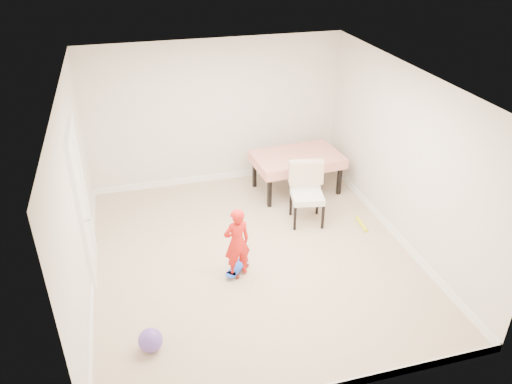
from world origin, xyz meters
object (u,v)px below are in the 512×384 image
object	(u,v)px
balloon	(150,340)
child	(237,244)
dining_chair	(307,195)
skateboard	(237,269)
dining_table	(296,173)

from	to	relation	value
balloon	child	bearing A→B (deg)	39.68
dining_chair	child	bearing A→B (deg)	-132.75
skateboard	balloon	size ratio (longest dim) A/B	1.84
dining_table	skateboard	distance (m)	2.56
child	dining_chair	bearing A→B (deg)	-152.71
child	skateboard	bearing A→B (deg)	-111.14
child	balloon	bearing A→B (deg)	30.03
dining_table	dining_chair	size ratio (longest dim) A/B	1.50
dining_table	child	size ratio (longest dim) A/B	1.46
dining_table	balloon	world-z (taller)	dining_table
child	balloon	world-z (taller)	child
dining_table	child	distance (m)	2.62
child	balloon	size ratio (longest dim) A/B	3.65
child	dining_table	bearing A→B (deg)	-136.78
dining_chair	balloon	xyz separation A→B (m)	(-2.65, -2.09, -0.36)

